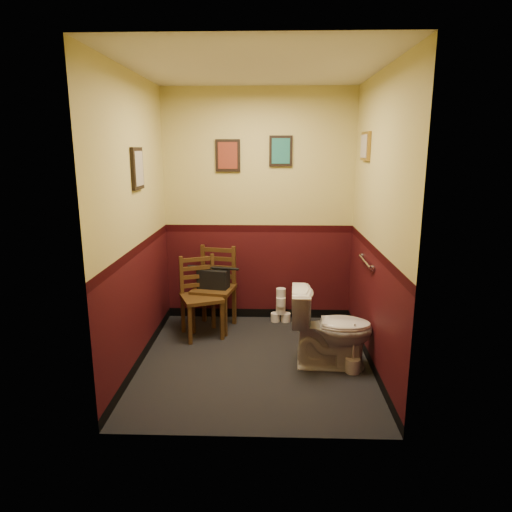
% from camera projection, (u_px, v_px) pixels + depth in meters
% --- Properties ---
extents(floor, '(2.20, 2.40, 0.00)m').
position_uv_depth(floor, '(255.00, 361.00, 4.46)').
color(floor, black).
rests_on(floor, ground).
extents(ceiling, '(2.20, 2.40, 0.00)m').
position_uv_depth(ceiling, '(255.00, 67.00, 3.84)').
color(ceiling, silver).
rests_on(ceiling, ground).
extents(wall_back, '(2.20, 0.00, 2.70)m').
position_uv_depth(wall_back, '(259.00, 208.00, 5.31)').
color(wall_back, '#3A0C10').
rests_on(wall_back, ground).
extents(wall_front, '(2.20, 0.00, 2.70)m').
position_uv_depth(wall_front, '(249.00, 255.00, 2.98)').
color(wall_front, '#3A0C10').
rests_on(wall_front, ground).
extents(wall_left, '(0.00, 2.40, 2.70)m').
position_uv_depth(wall_left, '(135.00, 224.00, 4.18)').
color(wall_left, '#3A0C10').
rests_on(wall_left, ground).
extents(wall_right, '(0.00, 2.40, 2.70)m').
position_uv_depth(wall_right, '(377.00, 226.00, 4.11)').
color(wall_right, '#3A0C10').
rests_on(wall_right, ground).
extents(grab_bar, '(0.05, 0.56, 0.06)m').
position_uv_depth(grab_bar, '(365.00, 262.00, 4.45)').
color(grab_bar, silver).
rests_on(grab_bar, wall_right).
extents(framed_print_back_a, '(0.28, 0.04, 0.36)m').
position_uv_depth(framed_print_back_a, '(228.00, 155.00, 5.17)').
color(framed_print_back_a, black).
rests_on(framed_print_back_a, wall_back).
extents(framed_print_back_b, '(0.26, 0.04, 0.34)m').
position_uv_depth(framed_print_back_b, '(281.00, 151.00, 5.14)').
color(framed_print_back_b, black).
rests_on(framed_print_back_b, wall_back).
extents(framed_print_left, '(0.04, 0.30, 0.38)m').
position_uv_depth(framed_print_left, '(138.00, 168.00, 4.16)').
color(framed_print_left, black).
rests_on(framed_print_left, wall_left).
extents(framed_print_right, '(0.04, 0.34, 0.28)m').
position_uv_depth(framed_print_right, '(365.00, 146.00, 4.54)').
color(framed_print_right, olive).
rests_on(framed_print_right, wall_right).
extents(toilet, '(0.79, 0.47, 0.75)m').
position_uv_depth(toilet, '(331.00, 329.00, 4.29)').
color(toilet, white).
rests_on(toilet, floor).
extents(toilet_brush, '(0.13, 0.13, 0.48)m').
position_uv_depth(toilet_brush, '(353.00, 364.00, 4.22)').
color(toilet_brush, silver).
rests_on(toilet_brush, floor).
extents(chair_left, '(0.54, 0.54, 0.88)m').
position_uv_depth(chair_left, '(201.00, 297.00, 5.00)').
color(chair_left, '#422B14').
rests_on(chair_left, floor).
extents(chair_right, '(0.51, 0.51, 0.94)m').
position_uv_depth(chair_right, '(215.00, 288.00, 5.21)').
color(chair_right, '#422B14').
rests_on(chair_right, floor).
extents(handbag, '(0.37, 0.24, 0.25)m').
position_uv_depth(handbag, '(213.00, 278.00, 5.14)').
color(handbag, black).
rests_on(handbag, chair_right).
extents(tp_stack, '(0.24, 0.14, 0.41)m').
position_uv_depth(tp_stack, '(281.00, 308.00, 5.44)').
color(tp_stack, silver).
rests_on(tp_stack, floor).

